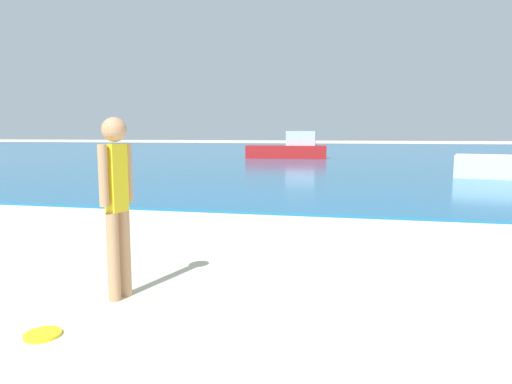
{
  "coord_description": "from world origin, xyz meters",
  "views": [
    {
      "loc": [
        1.13,
        2.77,
        1.6
      ],
      "look_at": [
        -0.33,
        9.45,
        0.72
      ],
      "focal_mm": 32.19,
      "sensor_mm": 36.0,
      "label": 1
    }
  ],
  "objects": [
    {
      "name": "boat_far",
      "position": [
        -2.86,
        30.74,
        0.63
      ],
      "size": [
        4.95,
        1.87,
        1.65
      ],
      "rotation": [
        0.0,
        0.0,
        3.21
      ],
      "color": "red",
      "rests_on": "water"
    },
    {
      "name": "water",
      "position": [
        0.0,
        41.49,
        0.03
      ],
      "size": [
        160.0,
        60.0,
        0.06
      ],
      "primitive_type": "cube",
      "color": "#1E6B9E",
      "rests_on": "ground"
    },
    {
      "name": "person_standing",
      "position": [
        -1.09,
        6.71,
        1.0
      ],
      "size": [
        0.23,
        0.39,
        1.75
      ],
      "rotation": [
        0.0,
        0.0,
        1.3
      ],
      "color": "tan",
      "rests_on": "ground"
    },
    {
      "name": "frisbee",
      "position": [
        -1.27,
        5.8,
        0.01
      ],
      "size": [
        0.28,
        0.28,
        0.03
      ],
      "primitive_type": "cylinder",
      "color": "yellow",
      "rests_on": "ground"
    }
  ]
}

